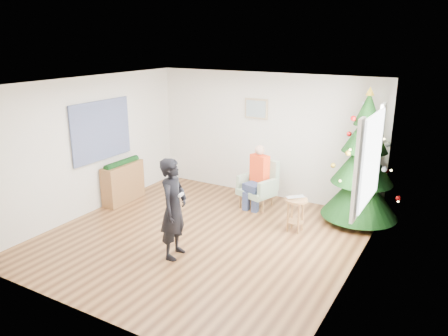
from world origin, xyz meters
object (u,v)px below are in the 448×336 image
Objects in this scene: christmas_tree at (363,164)px; armchair at (259,190)px; console at (123,183)px; standing_man at (174,208)px; stool at (295,215)px.

christmas_tree is 2.10m from armchair.
standing_man is at bearing -32.60° from console.
christmas_tree is 1.57× the size of standing_man.
christmas_tree is at bearing 47.90° from stool.
armchair is at bearing -173.53° from christmas_tree.
console is at bearing -137.78° from armchair.
standing_man is (-1.30, -1.79, 0.48)m from stool.
armchair is at bearing -15.36° from standing_man.
standing_man is 2.72m from console.
christmas_tree is at bearing 24.47° from armchair.
stool is at bearing 4.68° from console.
standing_man is at bearing -77.19° from armchair.
standing_man is at bearing -128.24° from christmas_tree.
stool is 3.63m from console.
christmas_tree reaches higher than console.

